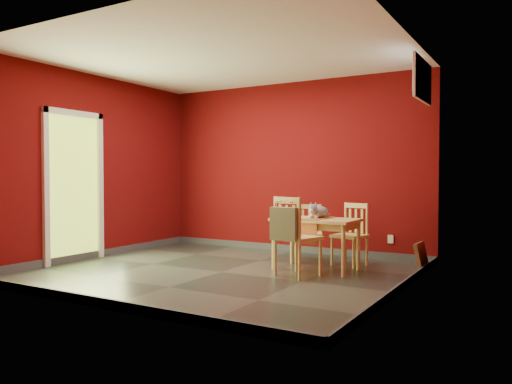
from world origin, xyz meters
The scene contains 13 objects.
ground centered at (0.00, 0.00, 0.00)m, with size 4.50×4.50×0.00m, color #2D342D.
room_shell centered at (0.00, 0.00, 0.05)m, with size 4.50×4.50×4.50m.
doorway centered at (-2.23, -0.40, 1.12)m, with size 0.06×1.01×2.13m.
window centered at (2.23, 1.00, 2.35)m, with size 0.05×0.90×0.50m.
outlet_plate centered at (1.60, 1.99, 0.30)m, with size 0.08×0.01×0.12m, color silver.
dining_table centered at (0.97, 0.74, 0.58)m, with size 1.08×0.64×0.66m.
table_runner centered at (0.97, 0.64, 0.62)m, with size 0.30×0.60×0.30m.
chair_far_left centered at (0.59, 1.37, 0.41)m, with size 0.49×0.49×0.80m.
chair_far_right centered at (1.25, 1.29, 0.43)m, with size 0.47×0.47×0.84m.
chair_near centered at (0.94, 0.21, 0.49)m, with size 0.55×0.55×0.97m.
tote_bag centered at (0.90, -0.01, 0.65)m, with size 0.33×0.19×0.46m.
cat centered at (0.98, 0.81, 0.77)m, with size 0.23×0.44×0.22m, color slate, non-canonical shape.
picture_frame centered at (2.19, 1.25, 0.19)m, with size 0.13×0.38×0.38m.
Camera 1 is at (3.53, -5.17, 1.20)m, focal length 35.00 mm.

